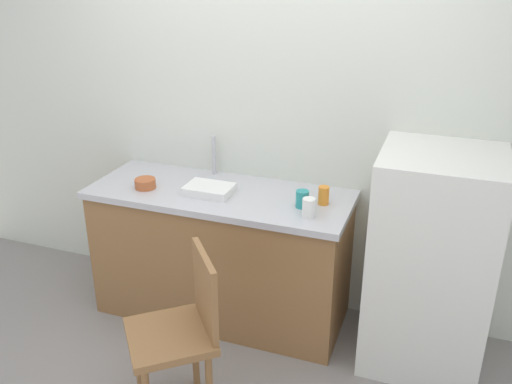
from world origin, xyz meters
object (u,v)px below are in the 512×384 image
(cup_white, at_px, (309,208))
(cup_orange, at_px, (324,195))
(dish_tray, at_px, (209,189))
(refrigerator, at_px, (430,262))
(terracotta_bowl, at_px, (145,183))
(cup_teal, at_px, (302,199))
(chair, at_px, (182,329))

(cup_white, bearing_deg, cup_orange, 79.17)
(cup_white, bearing_deg, dish_tray, 170.43)
(refrigerator, relative_size, terracotta_bowl, 9.83)
(refrigerator, height_order, cup_white, refrigerator)
(terracotta_bowl, bearing_deg, cup_white, -2.86)
(dish_tray, distance_m, cup_orange, 0.68)
(cup_teal, distance_m, cup_white, 0.13)
(dish_tray, xyz_separation_m, cup_teal, (0.57, 0.00, 0.02))
(chair, distance_m, terracotta_bowl, 1.04)
(cup_white, distance_m, cup_orange, 0.19)
(refrigerator, height_order, chair, refrigerator)
(cup_teal, bearing_deg, terracotta_bowl, -176.69)
(cup_white, bearing_deg, refrigerator, 12.89)
(refrigerator, bearing_deg, cup_teal, -176.70)
(dish_tray, bearing_deg, refrigerator, 1.88)
(terracotta_bowl, relative_size, cup_white, 1.19)
(cup_orange, bearing_deg, cup_teal, -141.49)
(terracotta_bowl, height_order, cup_orange, cup_orange)
(chair, xyz_separation_m, cup_orange, (0.47, 0.89, 0.41))
(cup_white, bearing_deg, cup_teal, 121.48)
(dish_tray, distance_m, terracotta_bowl, 0.41)
(refrigerator, relative_size, cup_teal, 12.64)
(cup_orange, bearing_deg, refrigerator, -3.70)
(refrigerator, bearing_deg, cup_orange, 176.30)
(refrigerator, bearing_deg, dish_tray, -178.12)
(chair, bearing_deg, cup_teal, 116.20)
(terracotta_bowl, bearing_deg, dish_tray, 7.90)
(refrigerator, relative_size, chair, 1.41)
(cup_orange, bearing_deg, dish_tray, -173.04)
(refrigerator, xyz_separation_m, cup_orange, (-0.62, 0.04, 0.29))
(chair, xyz_separation_m, cup_white, (0.43, 0.69, 0.42))
(dish_tray, distance_m, cup_white, 0.65)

